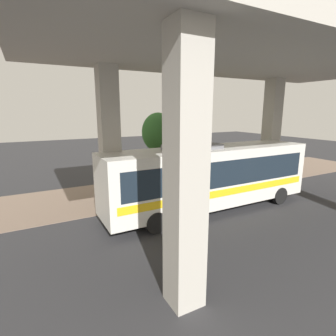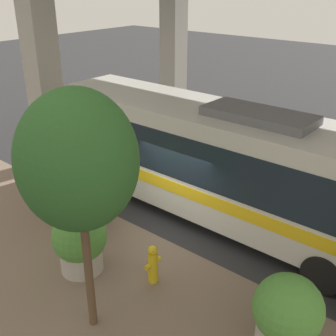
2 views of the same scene
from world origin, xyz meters
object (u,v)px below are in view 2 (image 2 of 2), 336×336
at_px(bus, 218,158).
at_px(planter_back, 80,241).
at_px(planter_front, 287,317).
at_px(planter_middle, 77,201).
at_px(fire_hydrant, 153,264).
at_px(street_tree_near, 78,161).

xyz_separation_m(bus, planter_back, (-4.40, 1.16, -1.13)).
distance_m(planter_front, planter_middle, 6.65).
xyz_separation_m(planter_front, planter_back, (-0.88, 5.17, -0.07)).
xyz_separation_m(bus, planter_middle, (-3.27, 2.64, -1.00)).
xyz_separation_m(fire_hydrant, planter_front, (0.06, -3.44, 0.41)).
xyz_separation_m(planter_middle, street_tree_near, (-2.18, -3.12, 2.89)).
distance_m(fire_hydrant, planter_back, 1.94).
relative_size(fire_hydrant, street_tree_near, 0.20).
relative_size(planter_front, planter_back, 1.07).
distance_m(bus, planter_front, 5.44).
distance_m(planter_back, street_tree_near, 3.60).
relative_size(planter_front, planter_middle, 0.94).
bearing_deg(street_tree_near, fire_hydrant, -2.45).
height_order(bus, planter_front, bus).
bearing_deg(planter_back, fire_hydrant, -64.57).
xyz_separation_m(planter_middle, planter_back, (-1.12, -1.48, -0.13)).
relative_size(bus, planter_front, 6.49).
distance_m(fire_hydrant, street_tree_near, 3.85).
bearing_deg(bus, planter_middle, 141.12).
bearing_deg(bus, planter_front, -131.30).
distance_m(planter_middle, planter_back, 1.86).
bearing_deg(planter_back, bus, -14.83).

